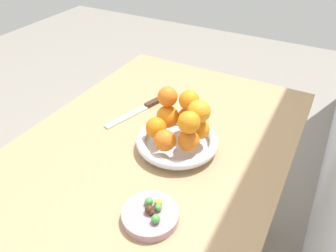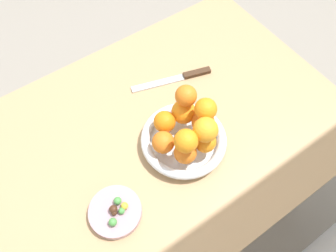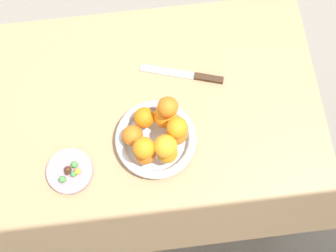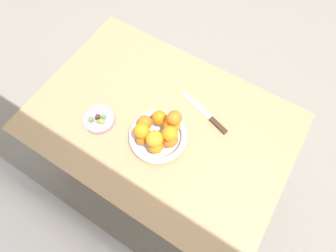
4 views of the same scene
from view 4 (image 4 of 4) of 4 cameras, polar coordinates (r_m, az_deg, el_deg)
The scene contains 22 objects.
ground_plane at distance 1.81m, azimuth -1.05°, elevation -9.33°, with size 6.00×6.00×0.00m, color gray.
dining_table at distance 1.19m, azimuth -1.57°, elevation -0.82°, with size 1.10×0.76×0.74m.
fruit_bowl at distance 1.06m, azimuth -2.18°, elevation -2.22°, with size 0.24×0.24×0.04m.
candy_dish at distance 1.14m, azimuth -14.72°, elevation 1.42°, with size 0.13×0.13×0.02m, color #B28C99.
orange_0 at distance 1.00m, azimuth 0.43°, elevation -2.96°, with size 0.06×0.06×0.06m, color orange.
orange_1 at distance 1.02m, azimuth 0.81°, elevation 0.16°, with size 0.07×0.07×0.07m, color orange.
orange_2 at distance 1.04m, azimuth -1.86°, elevation 1.84°, with size 0.06×0.06×0.06m, color orange.
orange_3 at distance 1.04m, azimuth -5.10°, elevation 0.75°, with size 0.06×0.06×0.06m, color orange.
orange_4 at distance 1.01m, azimuth -5.53°, elevation -2.48°, with size 0.06×0.06×0.06m, color orange.
orange_5 at distance 0.99m, azimuth -2.71°, elevation -4.41°, with size 0.06×0.06×0.06m, color orange.
orange_6 at distance 0.96m, azimuth -5.58°, elevation -1.14°, with size 0.06×0.06×0.06m, color orange.
orange_7 at distance 0.97m, azimuth 1.37°, elevation 1.73°, with size 0.06×0.06×0.06m, color orange.
orange_8 at distance 0.94m, azimuth 0.44°, elevation -1.65°, with size 0.06×0.06×0.06m, color orange.
orange_9 at distance 0.94m, azimuth -2.97°, elevation -2.82°, with size 0.06×0.06×0.06m, color orange.
candy_ball_0 at distance 1.12m, azimuth -13.86°, elevation 2.01°, with size 0.02×0.02×0.02m, color #4C9947.
candy_ball_1 at distance 1.12m, azimuth -13.83°, elevation 2.13°, with size 0.01×0.01×0.01m, color #4C9947.
candy_ball_2 at distance 1.13m, azimuth -15.30°, elevation 1.70°, with size 0.01×0.01×0.01m, color #472819.
candy_ball_3 at distance 1.13m, azimuth -16.45°, elevation 1.36°, with size 0.02×0.02×0.02m, color #4C9947.
candy_ball_4 at distance 1.12m, azimuth -14.85°, elevation 1.04°, with size 0.02×0.02×0.02m, color #4C9947.
candy_ball_5 at distance 1.11m, azimuth -14.19°, elevation 1.01°, with size 0.02×0.02×0.02m, color gold.
candy_ball_6 at distance 1.12m, azimuth -15.01°, elevation 1.99°, with size 0.02×0.02×0.02m, color #472819.
knife at distance 1.13m, azimuth 8.66°, elevation 2.21°, with size 0.25×0.10×0.01m.
Camera 4 is at (-0.29, 0.40, 1.74)m, focal length 28.00 mm.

